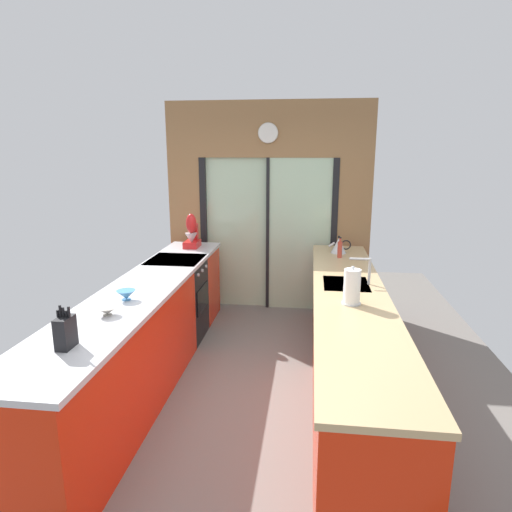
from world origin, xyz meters
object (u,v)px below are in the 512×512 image
object	(u,v)px
paper_towel_roll	(352,287)
kettle	(339,245)
mixing_bowl_near	(107,311)
soap_bottle	(340,249)
stand_mixer	(192,234)
mixing_bowl_far	(126,295)
knife_block	(65,332)
oven_range	(177,299)

from	to	relation	value
paper_towel_roll	kettle	bearing A→B (deg)	89.94
mixing_bowl_near	soap_bottle	xyz separation A→B (m)	(1.78, 2.02, 0.06)
stand_mixer	paper_towel_roll	bearing A→B (deg)	-46.61
stand_mixer	soap_bottle	xyz separation A→B (m)	(1.78, -0.33, -0.06)
mixing_bowl_far	paper_towel_roll	distance (m)	1.79
soap_bottle	stand_mixer	bearing A→B (deg)	169.64
soap_bottle	knife_block	bearing A→B (deg)	-124.71
knife_block	soap_bottle	size ratio (longest dim) A/B	1.17
stand_mixer	paper_towel_roll	size ratio (longest dim) A/B	1.36
stand_mixer	kettle	world-z (taller)	stand_mixer
stand_mixer	paper_towel_roll	xyz separation A→B (m)	(1.78, -1.88, -0.02)
mixing_bowl_far	soap_bottle	world-z (taller)	soap_bottle
mixing_bowl_near	mixing_bowl_far	bearing A→B (deg)	90.00
stand_mixer	soap_bottle	distance (m)	1.81
stand_mixer	oven_range	bearing A→B (deg)	-91.68
oven_range	mixing_bowl_far	world-z (taller)	mixing_bowl_far
stand_mixer	soap_bottle	bearing A→B (deg)	-10.36
knife_block	mixing_bowl_far	bearing A→B (deg)	90.00
paper_towel_roll	knife_block	bearing A→B (deg)	-150.38
oven_range	mixing_bowl_far	bearing A→B (deg)	-89.23
soap_bottle	paper_towel_roll	size ratio (longest dim) A/B	0.75
knife_block	stand_mixer	distance (m)	2.90
mixing_bowl_near	soap_bottle	bearing A→B (deg)	48.64
mixing_bowl_far	stand_mixer	xyz separation A→B (m)	(0.00, 2.01, 0.12)
kettle	stand_mixer	bearing A→B (deg)	176.93
oven_range	stand_mixer	distance (m)	0.89
oven_range	kettle	xyz separation A→B (m)	(1.80, 0.53, 0.55)
oven_range	paper_towel_roll	size ratio (longest dim) A/B	2.99
knife_block	paper_towel_roll	world-z (taller)	paper_towel_roll
knife_block	kettle	world-z (taller)	knife_block
paper_towel_roll	stand_mixer	bearing A→B (deg)	133.39
mixing_bowl_near	paper_towel_roll	world-z (taller)	paper_towel_roll
knife_block	paper_towel_roll	xyz separation A→B (m)	(1.78, 1.01, 0.04)
mixing_bowl_far	knife_block	distance (m)	0.89
mixing_bowl_near	mixing_bowl_far	distance (m)	0.34
stand_mixer	kettle	distance (m)	1.79
mixing_bowl_near	kettle	bearing A→B (deg)	51.65
mixing_bowl_near	knife_block	bearing A→B (deg)	-90.00
mixing_bowl_near	paper_towel_roll	distance (m)	1.84
oven_range	mixing_bowl_far	distance (m)	1.47
knife_block	stand_mixer	size ratio (longest dim) A/B	0.65
mixing_bowl_far	oven_range	bearing A→B (deg)	90.77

